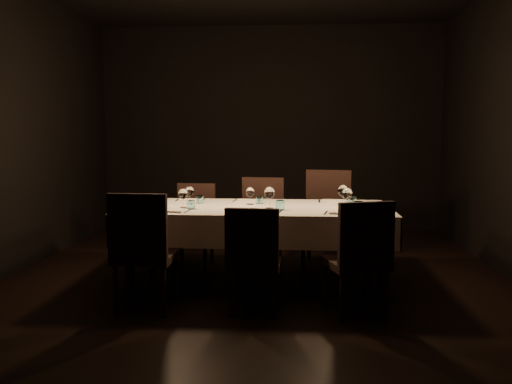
# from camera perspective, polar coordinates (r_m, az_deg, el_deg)

# --- Properties ---
(room) EXTENTS (5.01, 6.01, 3.01)m
(room) POSITION_cam_1_polar(r_m,az_deg,el_deg) (5.09, 0.00, 6.72)
(room) COLOR black
(room) RESTS_ON ground
(dining_table) EXTENTS (2.52, 1.12, 0.76)m
(dining_table) POSITION_cam_1_polar(r_m,az_deg,el_deg) (5.15, 0.00, -2.36)
(dining_table) COLOR black
(dining_table) RESTS_ON ground
(chair_near_left) EXTENTS (0.50, 0.50, 0.99)m
(chair_near_left) POSITION_cam_1_polar(r_m,az_deg,el_deg) (4.50, -11.81, -5.67)
(chair_near_left) COLOR black
(chair_near_left) RESTS_ON ground
(place_setting_near_left) EXTENTS (0.33, 0.40, 0.18)m
(place_setting_near_left) POSITION_cam_1_polar(r_m,az_deg,el_deg) (5.01, -7.83, -1.00)
(place_setting_near_left) COLOR silver
(place_setting_near_left) RESTS_ON dining_table
(chair_near_center) EXTENTS (0.45, 0.45, 0.88)m
(chair_near_center) POSITION_cam_1_polar(r_m,az_deg,el_deg) (4.35, -0.25, -6.64)
(chair_near_center) COLOR black
(chair_near_center) RESTS_ON ground
(place_setting_near_center) EXTENTS (0.38, 0.42, 0.20)m
(place_setting_near_center) POSITION_cam_1_polar(r_m,az_deg,el_deg) (4.90, 1.45, -0.99)
(place_setting_near_center) COLOR silver
(place_setting_near_center) RESTS_ON dining_table
(chair_near_right) EXTENTS (0.57, 0.57, 0.94)m
(chair_near_right) POSITION_cam_1_polar(r_m,az_deg,el_deg) (4.36, 10.87, -6.35)
(chair_near_right) COLOR black
(chair_near_right) RESTS_ON ground
(place_setting_near_right) EXTENTS (0.37, 0.42, 0.20)m
(place_setting_near_right) POSITION_cam_1_polar(r_m,az_deg,el_deg) (4.92, 9.73, -1.08)
(place_setting_near_right) COLOR silver
(place_setting_near_right) RESTS_ON dining_table
(chair_far_left) EXTENTS (0.45, 0.45, 0.89)m
(chair_far_left) POSITION_cam_1_polar(r_m,az_deg,el_deg) (6.03, -6.49, -2.93)
(chair_far_left) COLOR black
(chair_far_left) RESTS_ON ground
(place_setting_far_left) EXTENTS (0.32, 0.40, 0.17)m
(place_setting_far_left) POSITION_cam_1_polar(r_m,az_deg,el_deg) (5.43, -6.75, -0.42)
(place_setting_far_left) COLOR silver
(place_setting_far_left) RESTS_ON dining_table
(chair_far_center) EXTENTS (0.49, 0.49, 0.96)m
(chair_far_center) POSITION_cam_1_polar(r_m,az_deg,el_deg) (5.93, 0.60, -2.72)
(chair_far_center) COLOR black
(chair_far_center) RESTS_ON ground
(place_setting_far_center) EXTENTS (0.32, 0.40, 0.17)m
(place_setting_far_center) POSITION_cam_1_polar(r_m,az_deg,el_deg) (5.35, -0.48, -0.49)
(place_setting_far_center) COLOR silver
(place_setting_far_center) RESTS_ON dining_table
(chair_far_right) EXTENTS (0.58, 0.58, 1.04)m
(chair_far_right) POSITION_cam_1_polar(r_m,az_deg,el_deg) (5.99, 7.46, -2.32)
(chair_far_right) COLOR black
(chair_far_right) RESTS_ON ground
(place_setting_far_right) EXTENTS (0.36, 0.42, 0.20)m
(place_setting_far_right) POSITION_cam_1_polar(r_m,az_deg,el_deg) (5.35, 9.07, -0.44)
(place_setting_far_right) COLOR silver
(place_setting_far_right) RESTS_ON dining_table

